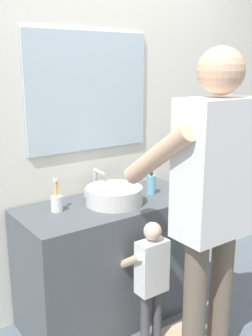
{
  "coord_description": "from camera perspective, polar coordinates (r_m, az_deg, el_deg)",
  "views": [
    {
      "loc": [
        -1.35,
        -1.75,
        1.67
      ],
      "look_at": [
        0.0,
        0.15,
        1.07
      ],
      "focal_mm": 43.08,
      "sensor_mm": 36.0,
      "label": 1
    }
  ],
  "objects": [
    {
      "name": "child_toddler",
      "position": [
        2.44,
        3.56,
        -14.71
      ],
      "size": [
        0.25,
        0.25,
        0.8
      ],
      "color": "#47474C",
      "rests_on": "ground"
    },
    {
      "name": "toothbrush_cup",
      "position": [
        2.47,
        -9.78,
        -4.85
      ],
      "size": [
        0.07,
        0.07,
        0.21
      ],
      "color": "silver",
      "rests_on": "vanity_cabinet"
    },
    {
      "name": "vanity_cabinet",
      "position": [
        2.76,
        -1.85,
        -12.82
      ],
      "size": [
        1.22,
        0.54,
        0.8
      ],
      "primitive_type": "cube",
      "color": "#4C5156",
      "rests_on": "ground"
    },
    {
      "name": "faucet",
      "position": [
        2.74,
        -4.24,
        -2.18
      ],
      "size": [
        0.18,
        0.14,
        0.18
      ],
      "color": "#B7BABF",
      "rests_on": "vanity_cabinet"
    },
    {
      "name": "adult_parent",
      "position": [
        2.1,
        12.03,
        -2.91
      ],
      "size": [
        0.54,
        0.57,
        1.75
      ],
      "color": "#6B5B4C",
      "rests_on": "ground"
    },
    {
      "name": "soap_bottle",
      "position": [
        2.76,
        3.58,
        -2.3
      ],
      "size": [
        0.06,
        0.06,
        0.16
      ],
      "color": "#66B2D1",
      "rests_on": "vanity_cabinet"
    },
    {
      "name": "sink_basin",
      "position": [
        2.57,
        -1.69,
        -3.85
      ],
      "size": [
        0.36,
        0.36,
        0.11
      ],
      "color": "silver",
      "rests_on": "vanity_cabinet"
    },
    {
      "name": "ground_plane",
      "position": [
        2.77,
        1.95,
        -22.57
      ],
      "size": [
        14.0,
        14.0,
        0.0
      ],
      "primitive_type": "plane",
      "color": "slate"
    },
    {
      "name": "back_wall",
      "position": [
        2.74,
        -5.75,
        7.8
      ],
      "size": [
        4.4,
        0.1,
        2.7
      ],
      "color": "silver",
      "rests_on": "ground"
    }
  ]
}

